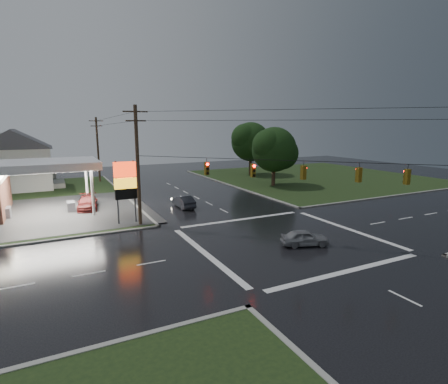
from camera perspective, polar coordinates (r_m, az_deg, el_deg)
name	(u,v)px	position (r m, az deg, el deg)	size (l,w,h in m)	color
ground	(284,240)	(29.25, 9.72, -7.67)	(120.00, 120.00, 0.00)	black
grass_ne	(316,177)	(65.01, 14.79, 2.38)	(36.00, 36.00, 0.08)	black
pylon_sign	(125,182)	(33.74, -15.80, 1.57)	(2.00, 0.35, 6.00)	#59595E
utility_pole_nw	(138,164)	(32.74, -13.90, 4.41)	(2.20, 0.32, 11.00)	#382619
utility_pole_n	(98,149)	(60.81, -19.89, 6.68)	(2.20, 0.32, 10.50)	#382619
traffic_signals	(287,161)	(27.89, 10.20, 5.06)	(26.87, 26.87, 1.47)	black
house_near	(16,159)	(58.64, -30.77, 4.63)	(11.05, 8.48, 8.60)	silver
house_far	(15,154)	(70.65, -30.93, 5.41)	(11.05, 8.48, 8.60)	silver
tree_ne_near	(275,150)	(54.00, 8.31, 6.86)	(7.99, 6.80, 8.98)	black
tree_ne_far	(251,142)	(65.67, 4.49, 8.17)	(8.46, 7.20, 9.80)	black
car_north	(183,201)	(39.97, -6.63, -1.54)	(1.46, 4.18, 1.38)	#202228
car_crossing	(305,238)	(28.05, 13.03, -7.27)	(1.47, 3.66, 1.25)	gray
car_pump	(88,203)	(41.73, -21.38, -1.64)	(2.04, 5.03, 1.46)	#531413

